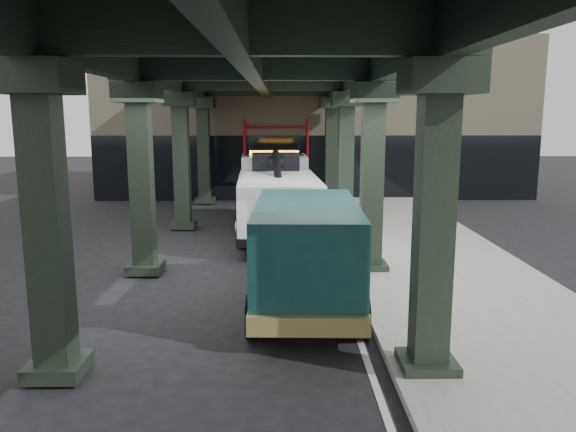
{
  "coord_description": "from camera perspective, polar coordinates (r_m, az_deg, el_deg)",
  "views": [
    {
      "loc": [
        0.21,
        -12.55,
        4.2
      ],
      "look_at": [
        0.4,
        1.27,
        1.7
      ],
      "focal_mm": 35.0,
      "sensor_mm": 36.0,
      "label": 1
    }
  ],
  "objects": [
    {
      "name": "ground",
      "position": [
        13.23,
        -1.66,
        -8.26
      ],
      "size": [
        90.0,
        90.0,
        0.0
      ],
      "primitive_type": "plane",
      "color": "black",
      "rests_on": "ground"
    },
    {
      "name": "sidewalk",
      "position": [
        15.72,
        15.16,
        -5.33
      ],
      "size": [
        5.0,
        40.0,
        0.15
      ],
      "primitive_type": "cube",
      "color": "gray",
      "rests_on": "ground"
    },
    {
      "name": "lane_stripe",
      "position": [
        15.21,
        4.9,
        -5.79
      ],
      "size": [
        0.12,
        38.0,
        0.01
      ],
      "primitive_type": "cube",
      "color": "silver",
      "rests_on": "ground"
    },
    {
      "name": "viaduct",
      "position": [
        14.61,
        -3.28,
        15.19
      ],
      "size": [
        7.4,
        32.0,
        6.4
      ],
      "color": "black",
      "rests_on": "ground"
    },
    {
      "name": "building",
      "position": [
        32.6,
        2.42,
        9.9
      ],
      "size": [
        22.0,
        10.0,
        8.0
      ],
      "primitive_type": "cube",
      "color": "#C6B793",
      "rests_on": "ground"
    },
    {
      "name": "scaffolding",
      "position": [
        27.27,
        -1.21,
        5.86
      ],
      "size": [
        3.08,
        0.88,
        4.0
      ],
      "color": "#AC0D17",
      "rests_on": "ground"
    },
    {
      "name": "tow_truck",
      "position": [
        20.29,
        -1.22,
        2.45
      ],
      "size": [
        3.02,
        9.15,
        2.96
      ],
      "rotation": [
        0.0,
        0.0,
        0.05
      ],
      "color": "black",
      "rests_on": "ground"
    },
    {
      "name": "towed_van",
      "position": [
        12.34,
        1.86,
        -3.49
      ],
      "size": [
        2.49,
        5.89,
        2.36
      ],
      "rotation": [
        0.0,
        0.0,
        -0.03
      ],
      "color": "#103B3C",
      "rests_on": "ground"
    }
  ]
}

